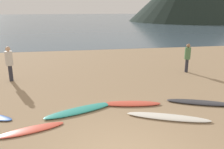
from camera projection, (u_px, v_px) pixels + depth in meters
name	position (u px, v px, depth m)	size (l,w,h in m)	color
ground_plane	(88.00, 65.00, 15.03)	(120.00, 120.00, 0.20)	#997C5B
ocean_water	(72.00, 19.00, 67.03)	(140.00, 100.00, 0.01)	#475B6B
surfboard_2	(31.00, 130.00, 6.93)	(1.94, 0.45, 0.06)	#D84C38
surfboard_3	(80.00, 110.00, 8.21)	(2.55, 0.55, 0.10)	teal
surfboard_4	(131.00, 104.00, 8.76)	(2.21, 0.50, 0.09)	#D84C38
surfboard_5	(168.00, 117.00, 7.70)	(2.66, 0.48, 0.09)	silver
surfboard_6	(201.00, 102.00, 8.86)	(2.50, 0.48, 0.09)	#333338
person_0	(187.00, 56.00, 12.90)	(0.32, 0.32, 1.57)	#2D2D38
person_1	(9.00, 61.00, 11.32)	(0.34, 0.34, 1.68)	#2D2D38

